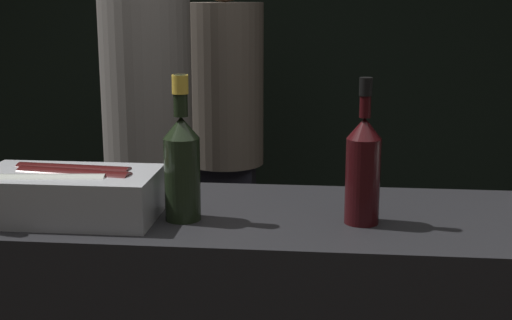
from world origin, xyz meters
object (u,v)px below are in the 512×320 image
(ice_bin_with_bottles, at_px, (68,192))
(person_blond_tee, at_px, (148,126))
(champagne_bottle, at_px, (182,162))
(red_wine_bottle_black_foil, at_px, (363,167))
(person_in_hoodie, at_px, (225,126))

(ice_bin_with_bottles, bearing_deg, person_blond_tee, 96.00)
(person_blond_tee, bearing_deg, champagne_bottle, 39.19)
(ice_bin_with_bottles, xyz_separation_m, champagne_bottle, (0.26, 0.02, 0.07))
(red_wine_bottle_black_foil, bearing_deg, ice_bin_with_bottles, -177.18)
(champagne_bottle, height_order, person_in_hoodie, person_in_hoodie)
(red_wine_bottle_black_foil, height_order, champagne_bottle, champagne_bottle)
(champagne_bottle, bearing_deg, red_wine_bottle_black_foil, 2.27)
(red_wine_bottle_black_foil, distance_m, champagne_bottle, 0.40)
(ice_bin_with_bottles, distance_m, person_blond_tee, 1.23)
(person_in_hoodie, bearing_deg, ice_bin_with_bottles, 62.03)
(person_in_hoodie, xyz_separation_m, person_blond_tee, (-0.25, -0.45, 0.08))
(ice_bin_with_bottles, distance_m, person_in_hoodie, 1.68)
(red_wine_bottle_black_foil, relative_size, champagne_bottle, 0.99)
(champagne_bottle, xyz_separation_m, person_blond_tee, (-0.39, 1.21, -0.14))
(champagne_bottle, height_order, person_blond_tee, person_blond_tee)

